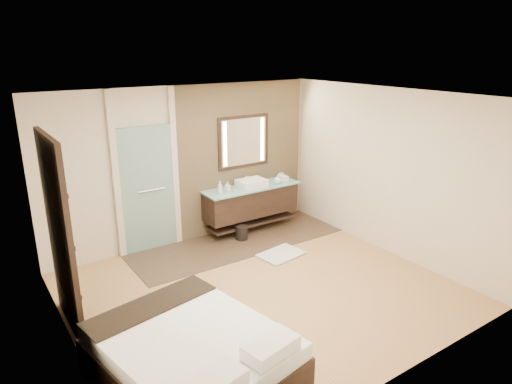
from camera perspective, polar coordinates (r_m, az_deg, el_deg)
floor at (r=6.61m, az=0.68°, el=-12.16°), size 5.00×5.00×0.00m
tile_strip at (r=8.10m, az=-2.32°, el=-6.23°), size 3.80×1.30×0.01m
stone_wall at (r=8.41m, az=-1.74°, el=4.37°), size 2.60×0.08×2.70m
vanity at (r=8.39m, az=-0.62°, el=-1.13°), size 1.85×0.55×0.88m
mirror_unit at (r=8.30m, az=-1.56°, el=6.31°), size 1.06×0.04×0.96m
frosted_door at (r=7.66m, az=-13.45°, el=0.93°), size 1.10×0.12×2.70m
shoji_partition at (r=5.76m, az=-23.27°, el=-5.05°), size 0.06×1.20×2.40m
bed at (r=4.92m, az=-7.91°, el=-19.95°), size 1.86×2.16×0.74m
bath_mat at (r=7.62m, az=3.15°, el=-7.75°), size 0.78×0.60×0.02m
waste_bin at (r=8.14m, az=-1.81°, el=-5.11°), size 0.28×0.28×0.27m
tissue_box at (r=8.62m, az=3.56°, el=1.68°), size 0.13×0.13×0.10m
soap_bottle_a at (r=7.88m, az=-4.53°, el=0.58°), size 0.11×0.11×0.22m
soap_bottle_b at (r=8.02m, az=-3.59°, el=0.70°), size 0.09×0.09×0.17m
soap_bottle_c at (r=8.45m, az=2.71°, el=1.59°), size 0.14×0.14×0.16m
cup at (r=8.83m, az=3.17°, el=2.07°), size 0.16×0.16×0.10m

